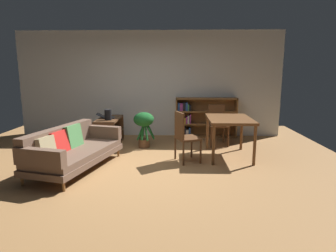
# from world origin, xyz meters

# --- Properties ---
(ground_plane) EXTENTS (8.16, 8.16, 0.00)m
(ground_plane) POSITION_xyz_m (0.00, 0.00, 0.00)
(ground_plane) COLOR #9E7042
(back_wall_panel) EXTENTS (6.80, 0.10, 2.70)m
(back_wall_panel) POSITION_xyz_m (0.00, 2.70, 1.35)
(back_wall_panel) COLOR silver
(back_wall_panel) RESTS_ON ground_plane
(fabric_couch) EXTENTS (1.29, 2.09, 0.74)m
(fabric_couch) POSITION_xyz_m (-1.11, -0.07, 0.36)
(fabric_couch) COLOR brown
(fabric_couch) RESTS_ON ground_plane
(media_console) EXTENTS (0.47, 1.11, 0.62)m
(media_console) POSITION_xyz_m (-0.84, 1.65, 0.31)
(media_console) COLOR #56351E
(media_console) RESTS_ON ground_plane
(open_laptop) EXTENTS (0.45, 0.33, 0.11)m
(open_laptop) POSITION_xyz_m (-0.90, 1.71, 0.64)
(open_laptop) COLOR #333338
(open_laptop) RESTS_ON media_console
(desk_speaker) EXTENTS (0.15, 0.15, 0.23)m
(desk_speaker) POSITION_xyz_m (-0.80, 1.42, 0.74)
(desk_speaker) COLOR black
(desk_speaker) RESTS_ON media_console
(potted_floor_plant) EXTENTS (0.47, 0.45, 0.80)m
(potted_floor_plant) POSITION_xyz_m (-0.01, 1.42, 0.55)
(potted_floor_plant) COLOR brown
(potted_floor_plant) RESTS_ON ground_plane
(dining_table) EXTENTS (0.84, 1.18, 0.79)m
(dining_table) POSITION_xyz_m (1.76, 0.75, 0.70)
(dining_table) COLOR brown
(dining_table) RESTS_ON ground_plane
(dining_chair_near) EXTENTS (0.52, 0.55, 0.95)m
(dining_chair_near) POSITION_xyz_m (0.86, 0.39, 0.53)
(dining_chair_near) COLOR #56351E
(dining_chair_near) RESTS_ON ground_plane
(dining_chair_far) EXTENTS (0.47, 0.48, 0.92)m
(dining_chair_far) POSITION_xyz_m (1.66, 1.74, 0.52)
(dining_chair_far) COLOR #56351E
(dining_chair_far) RESTS_ON ground_plane
(bookshelf) EXTENTS (1.56, 0.29, 1.02)m
(bookshelf) POSITION_xyz_m (1.37, 2.53, 0.50)
(bookshelf) COLOR brown
(bookshelf) RESTS_ON ground_plane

